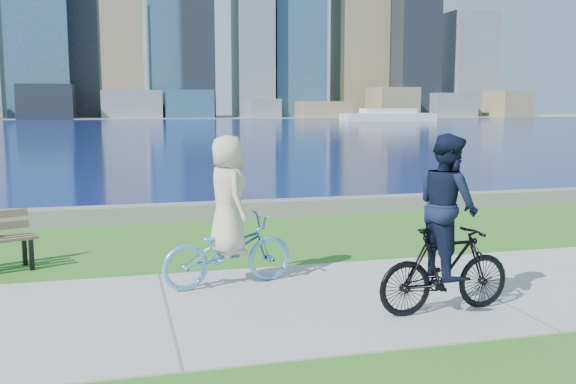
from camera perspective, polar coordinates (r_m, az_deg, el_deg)
The scene contains 9 objects.
ground at distance 7.76m, azimuth -10.64°, elevation -10.57°, with size 320.00×320.00×0.00m, color #2A651A.
concrete_path at distance 7.75m, azimuth -10.64°, elevation -10.50°, with size 80.00×3.50×0.02m, color #9B9B96.
seawall at distance 13.75m, azimuth -12.57°, elevation -1.88°, with size 90.00×0.50×0.35m, color slate.
bay_water at distance 79.39m, azimuth -14.52°, elevation 5.67°, with size 320.00×131.00×0.01m, color navy.
far_shore at distance 137.38m, azimuth -14.69°, elevation 6.42°, with size 320.00×30.00×0.12m, color gray.
city_skyline at distance 138.23m, azimuth -13.06°, elevation 16.31°, with size 175.48×22.94×76.00m.
ferry_far at distance 104.19m, azimuth 8.89°, elevation 6.69°, with size 15.01×4.29×2.04m.
cyclist_woman at distance 8.57m, azimuth -5.37°, elevation -3.43°, with size 0.97×1.90×2.01m.
cyclist_man at distance 7.61m, azimuth 13.90°, elevation -4.02°, with size 0.67×1.70×2.08m.
Camera 1 is at (-0.49, -7.36, 2.41)m, focal length 40.00 mm.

